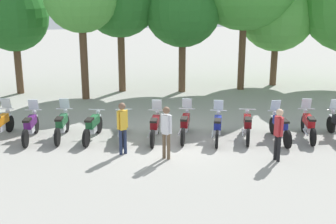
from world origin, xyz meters
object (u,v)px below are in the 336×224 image
at_px(motorcycle_4, 124,126).
at_px(motorcycle_5, 155,126).
at_px(motorcycle_2, 62,125).
at_px(motorcycle_6, 185,125).
at_px(motorcycle_0, 1,125).
at_px(motorcycle_10, 308,125).
at_px(tree_1, 14,17).
at_px(person_1, 166,128).
at_px(tree_4, 183,9).
at_px(motorcycle_8, 247,126).
at_px(person_2, 278,131).
at_px(motorcycle_3, 93,126).
at_px(motorcycle_7, 218,127).
at_px(motorcycle_9, 280,127).
at_px(tree_6, 277,13).
at_px(person_0, 122,124).
at_px(motorcycle_1, 31,126).

bearing_deg(motorcycle_4, motorcycle_5, -98.23).
bearing_deg(motorcycle_2, motorcycle_6, -90.29).
xyz_separation_m(motorcycle_0, motorcycle_10, (11.20, -1.79, 0.00)).
relative_size(motorcycle_4, motorcycle_6, 1.03).
bearing_deg(tree_1, person_1, -58.92).
bearing_deg(motorcycle_4, motorcycle_0, 84.82).
relative_size(motorcycle_6, tree_4, 0.34).
bearing_deg(motorcycle_8, motorcycle_10, -81.11).
relative_size(motorcycle_10, person_2, 1.24).
height_order(motorcycle_4, motorcycle_8, same).
distance_m(person_1, person_2, 3.58).
xyz_separation_m(motorcycle_3, motorcycle_7, (4.48, -0.80, 0.01)).
height_order(motorcycle_9, tree_6, tree_6).
relative_size(motorcycle_3, motorcycle_10, 0.99).
height_order(motorcycle_5, motorcycle_7, same).
xyz_separation_m(motorcycle_4, motorcycle_6, (2.25, -0.25, 0.01)).
height_order(motorcycle_2, tree_1, tree_1).
height_order(motorcycle_0, person_0, person_0).
bearing_deg(tree_1, motorcycle_10, -37.60).
bearing_deg(motorcycle_1, motorcycle_9, -92.99).
height_order(person_0, tree_4, tree_4).
bearing_deg(motorcycle_6, person_1, 169.45).
bearing_deg(motorcycle_10, motorcycle_2, 94.32).
distance_m(motorcycle_7, person_2, 2.67).
height_order(motorcycle_6, motorcycle_10, same).
bearing_deg(motorcycle_10, motorcycle_1, 95.19).
xyz_separation_m(motorcycle_2, tree_4, (5.72, 6.52, 3.74)).
xyz_separation_m(motorcycle_5, motorcycle_8, (3.36, -0.41, -0.01)).
height_order(motorcycle_0, tree_4, tree_4).
xyz_separation_m(person_0, person_2, (4.88, -1.36, -0.03)).
relative_size(motorcycle_0, tree_4, 0.35).
height_order(motorcycle_6, tree_4, tree_4).
distance_m(motorcycle_8, motorcycle_10, 2.26).
xyz_separation_m(motorcycle_2, tree_1, (-2.59, 7.47, 3.35)).
xyz_separation_m(person_2, tree_1, (-9.59, 10.80, 2.84)).
height_order(motorcycle_6, motorcycle_9, same).
bearing_deg(person_0, motorcycle_10, 70.29).
xyz_separation_m(motorcycle_4, motorcycle_7, (3.37, -0.66, 0.01)).
bearing_deg(person_1, tree_4, 25.95).
relative_size(motorcycle_0, tree_1, 0.38).
bearing_deg(motorcycle_10, tree_1, 65.76).
bearing_deg(motorcycle_4, motorcycle_8, -93.45).
xyz_separation_m(motorcycle_1, motorcycle_10, (10.09, -1.45, 0.00)).
xyz_separation_m(motorcycle_1, motorcycle_6, (5.61, -0.72, 0.00)).
bearing_deg(motorcycle_9, motorcycle_7, 83.43).
distance_m(motorcycle_7, motorcycle_8, 1.12).
relative_size(motorcycle_7, motorcycle_8, 1.00).
xyz_separation_m(motorcycle_0, tree_6, (13.25, 6.91, 3.42)).
bearing_deg(person_0, motorcycle_9, 70.59).
relative_size(motorcycle_3, person_1, 1.20).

